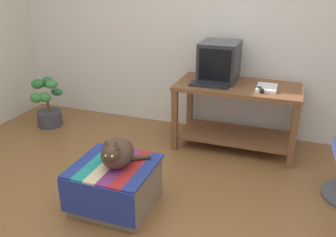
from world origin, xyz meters
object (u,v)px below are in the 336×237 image
desk (237,105)px  stapler (260,90)px  book (267,88)px  cat (117,153)px  ottoman_with_blanket (115,185)px  tv_monitor (219,62)px  keyboard (209,85)px  potted_plant (48,106)px

desk → stapler: bearing=-34.4°
book → cat: bearing=-126.0°
ottoman_with_blanket → stapler: stapler is taller
ottoman_with_blanket → desk: bearing=63.1°
tv_monitor → stapler: tv_monitor is taller
tv_monitor → book: 0.57m
book → ottoman_with_blanket: book is taller
keyboard → ottoman_with_blanket: (-0.44, -1.26, -0.53)m
book → ottoman_with_blanket: 1.77m
ottoman_with_blanket → keyboard: bearing=70.6°
keyboard → potted_plant: (-2.00, -0.07, -0.45)m
ottoman_with_blanket → stapler: bearing=52.6°
book → ottoman_with_blanket: bearing=-127.1°
tv_monitor → ottoman_with_blanket: 1.74m
desk → tv_monitor: tv_monitor is taller
desk → stapler: size_ratio=11.60×
ottoman_with_blanket → cat: size_ratio=1.59×
cat → stapler: (0.92, 1.25, 0.23)m
stapler → ottoman_with_blanket: bearing=-151.8°
desk → cat: desk is taller
desk → keyboard: 0.39m
book → ottoman_with_blanket: (-1.01, -1.36, -0.53)m
desk → tv_monitor: size_ratio=2.85×
desk → potted_plant: size_ratio=2.11×
cat → book: bearing=45.1°
desk → stapler: (0.24, -0.16, 0.25)m
desk → tv_monitor: 0.50m
book → stapler: 0.13m
cat → stapler: stapler is taller
ottoman_with_blanket → tv_monitor: bearing=72.3°
tv_monitor → cat: (-0.44, -1.51, -0.41)m
potted_plant → stapler: size_ratio=5.50×
tv_monitor → keyboard: tv_monitor is taller
ottoman_with_blanket → potted_plant: bearing=142.4°
desk → potted_plant: 2.29m
keyboard → ottoman_with_blanket: keyboard is taller
tv_monitor → ottoman_with_blanket: (-0.48, -1.51, -0.72)m
keyboard → stapler: 0.51m
ottoman_with_blanket → cat: bearing=-9.0°
book → cat: size_ratio=0.70×
potted_plant → ottoman_with_blanket: bearing=-37.6°
tv_monitor → cat: tv_monitor is taller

